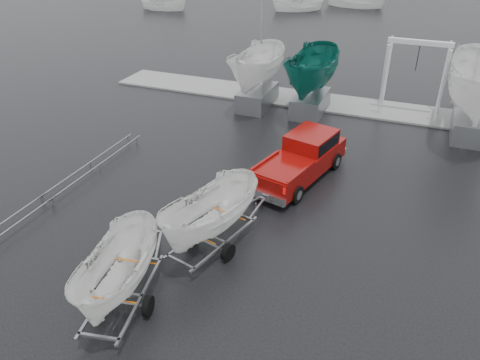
% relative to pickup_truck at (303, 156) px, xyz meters
% --- Properties ---
extents(ground_plane, '(120.00, 120.00, 0.00)m').
position_rel_pickup_truck_xyz_m(ground_plane, '(0.42, -3.94, -0.93)').
color(ground_plane, black).
rests_on(ground_plane, ground).
extents(dock, '(30.00, 3.00, 0.12)m').
position_rel_pickup_truck_xyz_m(dock, '(0.42, 9.06, -0.88)').
color(dock, gray).
rests_on(dock, ground).
extents(pickup_truck, '(3.06, 5.65, 1.79)m').
position_rel_pickup_truck_xyz_m(pickup_truck, '(0.00, 0.00, 0.00)').
color(pickup_truck, maroon).
rests_on(pickup_truck, ground).
extents(trailer_hitched, '(2.09, 3.78, 5.04)m').
position_rel_pickup_truck_xyz_m(trailer_hitched, '(-1.49, -5.98, 1.80)').
color(trailer_hitched, gray).
rests_on(trailer_hitched, ground).
extents(trailer_parked, '(1.92, 3.76, 4.79)m').
position_rel_pickup_truck_xyz_m(trailer_parked, '(-2.75, -9.36, 1.67)').
color(trailer_parked, gray).
rests_on(trailer_parked, ground).
extents(boat_hoist, '(3.30, 2.18, 4.12)m').
position_rel_pickup_truck_xyz_m(boat_hoist, '(3.67, 9.06, 1.74)').
color(boat_hoist, silver).
rests_on(boat_hoist, ground).
extents(keelboat_0, '(2.34, 3.20, 10.50)m').
position_rel_pickup_truck_xyz_m(keelboat_0, '(-4.61, 7.06, 2.77)').
color(keelboat_0, gray).
rests_on(keelboat_0, ground).
extents(keelboat_1, '(2.45, 3.20, 7.60)m').
position_rel_pickup_truck_xyz_m(keelboat_1, '(-1.50, 7.26, 2.95)').
color(keelboat_1, gray).
rests_on(keelboat_1, ground).
extents(mast_rack_0, '(0.56, 6.50, 0.06)m').
position_rel_pickup_truck_xyz_m(mast_rack_0, '(-8.58, -2.94, -0.58)').
color(mast_rack_0, gray).
rests_on(mast_rack_0, ground).
extents(moored_boat_0, '(3.24, 3.22, 11.07)m').
position_rel_pickup_truck_xyz_m(moored_boat_0, '(-10.57, 37.11, -0.93)').
color(moored_boat_0, white).
rests_on(moored_boat_0, ground).
extents(moored_boat_1, '(3.00, 2.94, 11.65)m').
position_rel_pickup_truck_xyz_m(moored_boat_1, '(-5.07, 41.98, -0.93)').
color(moored_boat_1, white).
rests_on(moored_boat_1, ground).
extents(moored_boat_6, '(3.30, 3.35, 11.60)m').
position_rel_pickup_truck_xyz_m(moored_boat_6, '(-27.82, 38.12, -0.93)').
color(moored_boat_6, white).
rests_on(moored_boat_6, ground).
extents(moored_boat_7, '(2.39, 2.34, 10.78)m').
position_rel_pickup_truck_xyz_m(moored_boat_7, '(-25.02, 31.94, -0.92)').
color(moored_boat_7, white).
rests_on(moored_boat_7, ground).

